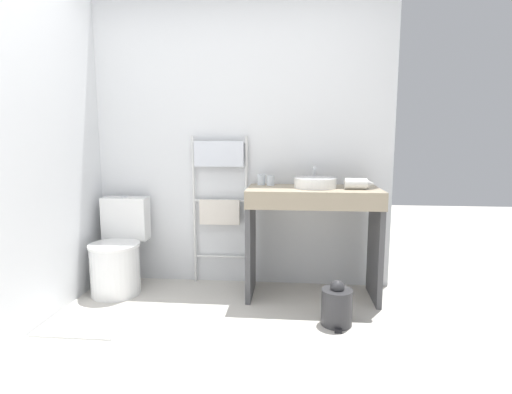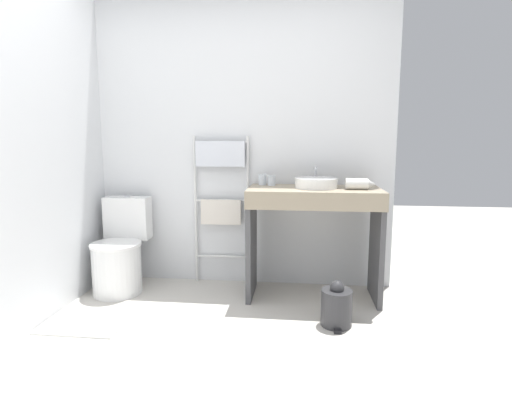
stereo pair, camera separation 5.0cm
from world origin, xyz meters
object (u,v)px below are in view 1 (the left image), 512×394
at_px(sink_basin, 315,183).
at_px(hair_dryer, 357,184).
at_px(towel_radiator, 220,188).
at_px(trash_bin, 337,306).
at_px(cup_near_edge, 271,181).
at_px(toilet, 118,256).
at_px(cup_near_wall, 261,180).

height_order(sink_basin, hair_dryer, hair_dryer).
bearing_deg(sink_basin, hair_dryer, -9.30).
relative_size(towel_radiator, trash_bin, 4.08).
bearing_deg(cup_near_edge, toilet, -172.20).
relative_size(towel_radiator, cup_near_edge, 16.17).
distance_m(sink_basin, trash_bin, 0.95).
xyz_separation_m(towel_radiator, sink_basin, (0.81, -0.23, 0.08)).
xyz_separation_m(cup_near_edge, hair_dryer, (0.67, -0.18, 0.00)).
distance_m(cup_near_wall, trash_bin, 1.19).
distance_m(sink_basin, cup_near_wall, 0.47).
xyz_separation_m(toilet, cup_near_edge, (1.26, 0.17, 0.62)).
bearing_deg(hair_dryer, toilet, 179.79).
bearing_deg(towel_radiator, toilet, -161.75).
relative_size(cup_near_wall, trash_bin, 0.28).
xyz_separation_m(toilet, hair_dryer, (1.94, -0.01, 0.63)).
bearing_deg(towel_radiator, cup_near_edge, -12.16).
xyz_separation_m(toilet, trash_bin, (1.76, -0.46, -0.17)).
xyz_separation_m(toilet, towel_radiator, (0.82, 0.27, 0.55)).
bearing_deg(hair_dryer, sink_basin, 170.70).
height_order(cup_near_wall, trash_bin, cup_near_wall).
height_order(cup_near_wall, cup_near_edge, cup_near_wall).
bearing_deg(toilet, sink_basin, 1.57).
bearing_deg(hair_dryer, cup_near_wall, 164.39).
bearing_deg(towel_radiator, hair_dryer, -13.86).
relative_size(cup_near_wall, hair_dryer, 0.40).
relative_size(sink_basin, trash_bin, 1.04).
bearing_deg(cup_near_wall, cup_near_edge, -20.85).
distance_m(cup_near_edge, hair_dryer, 0.70).
height_order(toilet, sink_basin, sink_basin).
xyz_separation_m(sink_basin, cup_near_edge, (-0.36, 0.13, -0.00)).
height_order(towel_radiator, sink_basin, towel_radiator).
relative_size(sink_basin, hair_dryer, 1.48).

